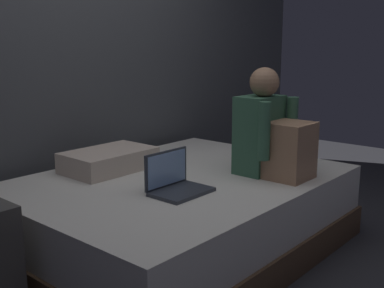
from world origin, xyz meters
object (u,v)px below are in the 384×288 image
object	(u,v)px
pillow	(109,160)
laptop	(175,182)
bed	(180,214)
person_sitting	(271,135)

from	to	relation	value
pillow	laptop	bearing A→B (deg)	-95.65
pillow	bed	bearing A→B (deg)	-68.06
person_sitting	laptop	xyz separation A→B (m)	(-0.64, 0.20, -0.20)
laptop	pillow	world-z (taller)	laptop
person_sitting	pillow	world-z (taller)	person_sitting
person_sitting	pillow	xyz separation A→B (m)	(-0.58, 0.84, -0.19)
bed	pillow	bearing A→B (deg)	111.94
bed	person_sitting	bearing A→B (deg)	-43.94
bed	person_sitting	distance (m)	0.74
bed	pillow	size ratio (longest dim) A/B	3.57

